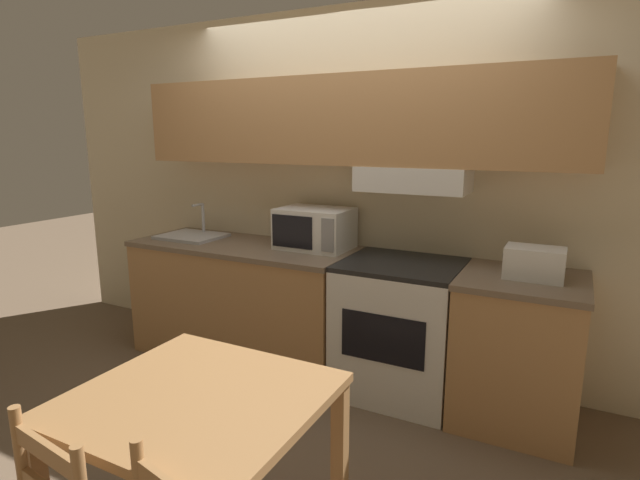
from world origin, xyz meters
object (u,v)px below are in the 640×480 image
Objects in this scene: microwave at (315,228)px; toaster at (534,263)px; dining_table at (199,424)px; sink_basin at (192,235)px; stove_range at (400,328)px.

microwave is 1.54× the size of toaster.
toaster reaches higher than dining_table.
microwave reaches higher than sink_basin.
dining_table is (0.49, -1.83, -0.38)m from microwave.
sink_basin is (-1.72, -0.00, 0.46)m from stove_range.
toaster is (0.77, -0.01, 0.53)m from stove_range.
dining_table is (-0.97, -1.71, -0.33)m from toaster.
microwave is at bearing 175.44° from toaster.
sink_basin is at bearing 131.66° from dining_table.
stove_range is 1.87× the size of sink_basin.
microwave is at bearing 104.93° from dining_table.
sink_basin is 2.31m from dining_table.
sink_basin reaches higher than stove_range.
microwave is 0.59× the size of dining_table.
stove_range is 1.74m from dining_table.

